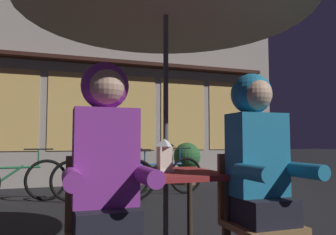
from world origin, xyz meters
name	(u,v)px	position (x,y,z in m)	size (l,w,h in m)	color
cafe_table	(166,186)	(0.00, 0.00, 0.64)	(0.72, 0.72, 0.74)	maroon
lantern	(165,154)	(-0.02, -0.03, 0.86)	(0.11, 0.11, 0.23)	white
chair_left	(103,227)	(-0.48, -0.37, 0.49)	(0.40, 0.40, 0.87)	olive
chair_right	(255,214)	(0.48, -0.37, 0.49)	(0.40, 0.40, 0.87)	olive
person_left_hooded	(106,161)	(-0.48, -0.43, 0.85)	(0.45, 0.56, 1.40)	black
person_right_hooded	(259,158)	(0.48, -0.43, 0.85)	(0.45, 0.56, 1.40)	black
shopfront_building	(75,47)	(-0.39, 5.39, 3.09)	(10.00, 0.93, 6.20)	#9E9389
bicycle_second	(11,181)	(-1.40, 3.40, 0.35)	(1.67, 0.24, 0.84)	black
bicycle_third	(104,179)	(-0.01, 3.12, 0.35)	(1.67, 0.29, 0.84)	black
bicycle_fourth	(160,176)	(1.00, 3.35, 0.35)	(1.68, 0.18, 0.84)	black
book	(152,169)	(-0.07, 0.11, 0.75)	(0.20, 0.14, 0.02)	black
potted_plant	(187,160)	(2.01, 4.56, 0.54)	(0.60, 0.60, 0.92)	brown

